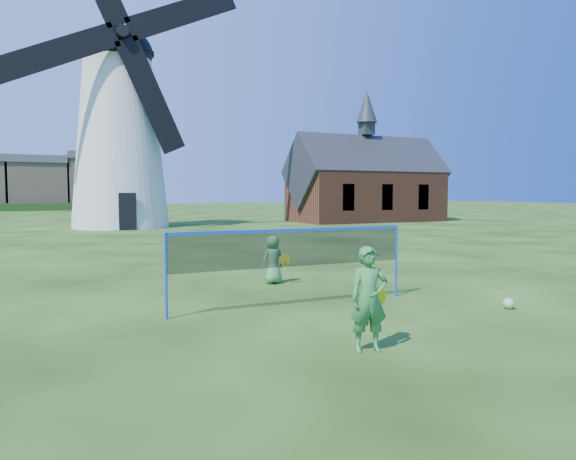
# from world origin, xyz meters

# --- Properties ---
(ground) EXTENTS (220.00, 220.00, 0.00)m
(ground) POSITION_xyz_m (0.00, 0.00, 0.00)
(ground) COLOR black
(ground) RESTS_ON ground
(windmill) EXTENTS (14.66, 6.25, 19.38)m
(windmill) POSITION_xyz_m (0.28, 27.01, 6.57)
(windmill) COLOR silver
(windmill) RESTS_ON ground
(chapel) EXTENTS (12.40, 6.01, 10.49)m
(chapel) POSITION_xyz_m (19.34, 26.67, 2.95)
(chapel) COLOR brown
(chapel) RESTS_ON ground
(badminton_net) EXTENTS (5.05, 0.05, 1.55)m
(badminton_net) POSITION_xyz_m (0.14, 0.15, 1.14)
(badminton_net) COLOR blue
(badminton_net) RESTS_ON ground
(player_girl) EXTENTS (0.73, 0.50, 1.50)m
(player_girl) POSITION_xyz_m (-0.15, -2.97, 0.75)
(player_girl) COLOR #33813D
(player_girl) RESTS_ON ground
(player_boy) EXTENTS (0.68, 0.46, 1.20)m
(player_boy) POSITION_xyz_m (0.83, 2.73, 0.60)
(player_boy) COLOR #4B9C53
(player_boy) RESTS_ON ground
(play_ball) EXTENTS (0.22, 0.22, 0.22)m
(play_ball) POSITION_xyz_m (3.84, -1.85, 0.11)
(play_ball) COLOR green
(play_ball) RESTS_ON ground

